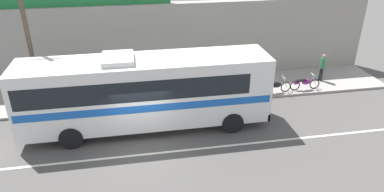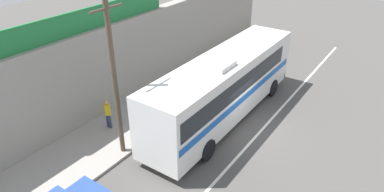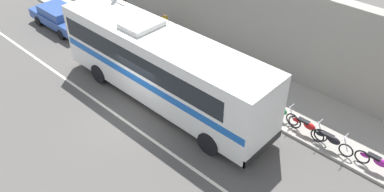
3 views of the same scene
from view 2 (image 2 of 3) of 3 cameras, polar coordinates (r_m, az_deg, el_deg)
ground_plane at (r=18.10m, az=8.66°, el=-5.45°), size 70.00×70.00×0.00m
sidewalk_slab at (r=20.43m, az=-4.40°, el=-0.65°), size 30.00×3.60×0.14m
storefront_facade at (r=20.73m, az=-9.33°, el=6.64°), size 30.00×0.70×4.80m
storefront_billboard at (r=17.95m, az=-16.45°, el=12.35°), size 10.31×0.12×1.10m
road_center_stripe at (r=17.84m, az=10.96°, el=-6.22°), size 30.00×0.14×0.01m
intercity_bus at (r=17.81m, az=5.31°, el=1.89°), size 11.58×2.60×3.78m
utility_pole at (r=14.59m, az=-12.81°, el=2.95°), size 1.60×0.22×7.26m
motorcycle_red at (r=24.63m, az=7.72°, el=5.79°), size 1.85×0.56×0.94m
motorcycle_purple at (r=27.18m, az=10.75°, el=7.79°), size 1.86×0.56×0.94m
motorcycle_black at (r=23.50m, az=5.94°, el=4.73°), size 1.90×0.56×0.94m
motorcycle_blue at (r=25.55m, az=9.15°, el=6.55°), size 1.87×0.56×0.94m
pedestrian_far_right at (r=28.79m, az=10.31°, el=10.27°), size 0.30×0.48×1.73m
pedestrian_far_left at (r=17.83m, az=-13.90°, el=-2.61°), size 0.30×0.48×1.57m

